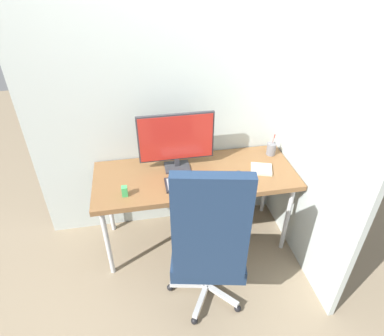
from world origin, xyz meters
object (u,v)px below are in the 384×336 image
at_px(office_chair, 209,245).
at_px(mouse, 239,174).
at_px(notebook, 261,169).
at_px(desk_clamp_accessory, 125,191).
at_px(pen_holder, 271,149).
at_px(monitor, 176,139).
at_px(keyboard, 191,183).

xyz_separation_m(office_chair, mouse, (0.35, 0.55, 0.11)).
distance_m(office_chair, notebook, 0.82).
relative_size(mouse, desk_clamp_accessory, 1.08).
bearing_deg(notebook, pen_holder, 71.50).
distance_m(mouse, pen_holder, 0.44).
height_order(notebook, desk_clamp_accessory, desk_clamp_accessory).
xyz_separation_m(pen_holder, notebook, (-0.16, -0.21, -0.04)).
bearing_deg(desk_clamp_accessory, office_chair, -43.68).
relative_size(monitor, desk_clamp_accessory, 7.46).
xyz_separation_m(office_chair, desk_clamp_accessory, (-0.50, 0.48, 0.13)).
xyz_separation_m(monitor, pen_holder, (0.80, 0.04, -0.20)).
bearing_deg(keyboard, pen_holder, 20.98).
xyz_separation_m(mouse, pen_holder, (0.36, 0.26, 0.03)).
xyz_separation_m(keyboard, mouse, (0.37, 0.02, 0.01)).
bearing_deg(pen_holder, office_chair, -131.37).
distance_m(pen_holder, notebook, 0.27).
distance_m(mouse, notebook, 0.21).
distance_m(mouse, desk_clamp_accessory, 0.86).
bearing_deg(monitor, office_chair, -83.45).
bearing_deg(mouse, office_chair, -111.48).
height_order(monitor, notebook, monitor).
bearing_deg(mouse, keyboard, -165.40).
bearing_deg(office_chair, monitor, 96.55).
distance_m(office_chair, pen_holder, 1.09).
xyz_separation_m(monitor, desk_clamp_accessory, (-0.41, -0.29, -0.21)).
bearing_deg(office_chair, mouse, 57.19).
relative_size(notebook, desk_clamp_accessory, 2.06).
bearing_deg(pen_holder, notebook, -127.15).
height_order(office_chair, desk_clamp_accessory, office_chair).
distance_m(monitor, desk_clamp_accessory, 0.55).
bearing_deg(desk_clamp_accessory, monitor, 35.15).
xyz_separation_m(monitor, notebook, (0.64, -0.17, -0.24)).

